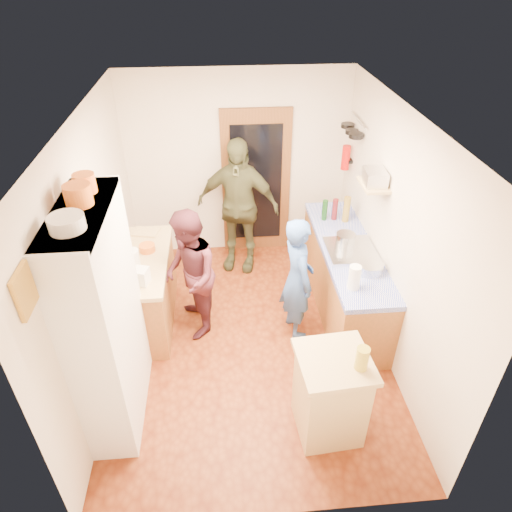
{
  "coord_description": "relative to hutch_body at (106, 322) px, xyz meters",
  "views": [
    {
      "loc": [
        -0.26,
        -3.85,
        3.79
      ],
      "look_at": [
        0.09,
        0.15,
        1.06
      ],
      "focal_mm": 32.0,
      "sensor_mm": 36.0,
      "label": 1
    }
  ],
  "objects": [
    {
      "name": "floor",
      "position": [
        1.3,
        0.8,
        -1.11
      ],
      "size": [
        3.0,
        4.0,
        0.02
      ],
      "primitive_type": "cube",
      "color": "brown",
      "rests_on": "ground"
    },
    {
      "name": "ceiling",
      "position": [
        1.3,
        0.8,
        1.51
      ],
      "size": [
        3.0,
        4.0,
        0.02
      ],
      "primitive_type": "cube",
      "color": "silver",
      "rests_on": "ground"
    },
    {
      "name": "wall_back",
      "position": [
        1.3,
        2.81,
        0.2
      ],
      "size": [
        3.0,
        0.02,
        2.6
      ],
      "primitive_type": "cube",
      "color": "beige",
      "rests_on": "ground"
    },
    {
      "name": "wall_front",
      "position": [
        1.3,
        -1.21,
        0.2
      ],
      "size": [
        3.0,
        0.02,
        2.6
      ],
      "primitive_type": "cube",
      "color": "beige",
      "rests_on": "ground"
    },
    {
      "name": "wall_left",
      "position": [
        -0.21,
        0.8,
        0.2
      ],
      "size": [
        0.02,
        4.0,
        2.6
      ],
      "primitive_type": "cube",
      "color": "beige",
      "rests_on": "ground"
    },
    {
      "name": "wall_right",
      "position": [
        2.81,
        0.8,
        0.2
      ],
      "size": [
        0.02,
        4.0,
        2.6
      ],
      "primitive_type": "cube",
      "color": "beige",
      "rests_on": "ground"
    },
    {
      "name": "door_frame",
      "position": [
        1.55,
        2.77,
        -0.05
      ],
      "size": [
        0.95,
        0.06,
        2.1
      ],
      "primitive_type": "cube",
      "color": "brown",
      "rests_on": "ground"
    },
    {
      "name": "door_glass",
      "position": [
        1.55,
        2.74,
        -0.05
      ],
      "size": [
        0.7,
        0.02,
        1.7
      ],
      "primitive_type": "cube",
      "color": "black",
      "rests_on": "door_frame"
    },
    {
      "name": "hutch_body",
      "position": [
        0.0,
        0.0,
        0.0
      ],
      "size": [
        0.4,
        1.2,
        2.2
      ],
      "primitive_type": "cube",
      "color": "white",
      "rests_on": "ground"
    },
    {
      "name": "hutch_top_shelf",
      "position": [
        0.0,
        0.0,
        1.08
      ],
      "size": [
        0.4,
        1.14,
        0.04
      ],
      "primitive_type": "cube",
      "color": "white",
      "rests_on": "hutch_body"
    },
    {
      "name": "plate_stack",
      "position": [
        0.0,
        -0.28,
        1.15
      ],
      "size": [
        0.25,
        0.25,
        0.1
      ],
      "primitive_type": "cylinder",
      "color": "white",
      "rests_on": "hutch_top_shelf"
    },
    {
      "name": "orange_pot_a",
      "position": [
        0.0,
        0.08,
        1.18
      ],
      "size": [
        0.2,
        0.2,
        0.16
      ],
      "primitive_type": "cylinder",
      "color": "orange",
      "rests_on": "hutch_top_shelf"
    },
    {
      "name": "orange_pot_b",
      "position": [
        0.0,
        0.29,
        1.18
      ],
      "size": [
        0.17,
        0.17,
        0.15
      ],
      "primitive_type": "cylinder",
      "color": "orange",
      "rests_on": "hutch_top_shelf"
    },
    {
      "name": "left_counter_base",
      "position": [
        0.1,
        1.25,
        -0.68
      ],
      "size": [
        0.6,
        1.4,
        0.85
      ],
      "primitive_type": "cube",
      "color": "#A05A28",
      "rests_on": "ground"
    },
    {
      "name": "left_counter_top",
      "position": [
        0.1,
        1.25,
        -0.23
      ],
      "size": [
        0.64,
        1.44,
        0.05
      ],
      "primitive_type": "cube",
      "color": "tan",
      "rests_on": "left_counter_base"
    },
    {
      "name": "toaster",
      "position": [
        0.15,
        0.81,
        -0.11
      ],
      "size": [
        0.26,
        0.21,
        0.17
      ],
      "primitive_type": "cube",
      "rotation": [
        0.0,
        0.0,
        -0.28
      ],
      "color": "white",
      "rests_on": "left_counter_top"
    },
    {
      "name": "kettle",
      "position": [
        0.05,
        1.12,
        -0.1
      ],
      "size": [
        0.21,
        0.21,
        0.19
      ],
      "primitive_type": "cylinder",
      "rotation": [
        0.0,
        0.0,
        -0.3
      ],
      "color": "white",
      "rests_on": "left_counter_top"
    },
    {
      "name": "orange_bowl",
      "position": [
        0.18,
        1.4,
        -0.16
      ],
      "size": [
        0.2,
        0.2,
        0.08
      ],
      "primitive_type": "cylinder",
      "rotation": [
        0.0,
        0.0,
        -0.13
      ],
      "color": "orange",
      "rests_on": "left_counter_top"
    },
    {
      "name": "chopping_board",
      "position": [
        0.12,
        1.81,
        -0.19
      ],
      "size": [
        0.34,
        0.28,
        0.02
      ],
      "primitive_type": "cube",
      "rotation": [
        0.0,
        0.0,
        -0.22
      ],
      "color": "tan",
      "rests_on": "left_counter_top"
    },
    {
      "name": "right_counter_base",
      "position": [
        2.5,
        1.3,
        -0.68
      ],
      "size": [
        0.6,
        2.2,
        0.84
      ],
      "primitive_type": "cube",
      "color": "#A05A28",
      "rests_on": "ground"
    },
    {
      "name": "right_counter_top",
      "position": [
        2.5,
        1.3,
        -0.23
      ],
      "size": [
        0.62,
        2.22,
        0.06
      ],
      "primitive_type": "cube",
      "color": "#0418A7",
      "rests_on": "right_counter_base"
    },
    {
      "name": "hob",
      "position": [
        2.5,
        1.18,
        -0.18
      ],
      "size": [
        0.55,
        0.58,
        0.04
      ],
      "primitive_type": "cube",
      "color": "silver",
      "rests_on": "right_counter_top"
    },
    {
      "name": "pot_on_hob",
      "position": [
        2.45,
        1.28,
        -0.09
      ],
      "size": [
        0.22,
        0.22,
        0.14
      ],
      "primitive_type": "cylinder",
      "color": "silver",
      "rests_on": "hob"
    },
    {
      "name": "bottle_a",
      "position": [
        2.35,
        1.95,
        -0.06
      ],
      "size": [
        0.09,
        0.09,
        0.27
      ],
      "primitive_type": "cylinder",
      "rotation": [
        0.0,
        0.0,
        0.32
      ],
      "color": "#143F14",
      "rests_on": "right_counter_top"
    },
    {
      "name": "bottle_b",
      "position": [
        2.48,
        1.95,
        -0.06
      ],
      "size": [
        0.08,
        0.08,
        0.28
      ],
      "primitive_type": "cylinder",
      "rotation": [
        0.0,
        0.0,
        -0.21
      ],
      "color": "#591419",
      "rests_on": "right_counter_top"
    },
    {
      "name": "bottle_c",
      "position": [
        2.61,
        1.88,
        -0.03
      ],
      "size": [
        0.09,
        0.09,
        0.34
      ],
      "primitive_type": "cylinder",
      "rotation": [
        0.0,
        0.0,
        -0.11
      ],
      "color": "olive",
      "rests_on": "right_counter_top"
    },
    {
      "name": "paper_towel",
      "position": [
        2.35,
        0.53,
        -0.07
      ],
      "size": [
        0.15,
        0.15,
        0.27
      ],
      "primitive_type": "cylinder",
      "rotation": [
        0.0,
        0.0,
        -0.21
      ],
      "color": "white",
      "rests_on": "right_counter_top"
    },
    {
      "name": "mixing_bowl",
      "position": [
        2.6,
        0.79,
        -0.15
      ],
      "size": [
        0.32,
        0.32,
        0.11
      ],
      "primitive_type": "cylinder",
      "rotation": [
        0.0,
        0.0,
        -0.14
      ],
      "color": "silver",
      "rests_on": "right_counter_top"
    },
    {
      "name": "island_base",
      "position": [
        1.94,
        -0.43,
        -0.67
      ],
      "size": [
        0.59,
        0.59,
        0.86
      ],
      "primitive_type": "cube",
      "rotation": [
        0.0,
        0.0,
        0.08
      ],
      "color": "tan",
      "rests_on": "ground"
    },
    {
      "name": "island_top",
      "position": [
        1.94,
        -0.43,
        -0.22
      ],
      "size": [
        0.67,
        0.67,
        0.05
      ],
      "primitive_type": "cube",
      "rotation": [
        0.0,
        0.0,
        0.08
      ],
      "color": "tan",
      "rests_on": "island_base"
    },
    {
      "name": "cutting_board",
      "position": [
        1.89,
        -0.38,
        -0.21
      ],
      "size": [
        0.37,
        0.31,
        0.02
      ],
      "primitive_type": "cube",
      "rotation": [
        0.0,
        0.0,
        0.08
      ],
      "color": "white",
      "rests_on": "island_top"
    },
    {
      "name": "oil_jar",
      "position": [
        2.13,
        -0.53,
        -0.08
      ],
      "size": [
        0.12,
        0.12,
        0.22
      ],
      "primitive_type": "cylinder",
      "rotation": [
        0.0,
        0.0,
        0.08
      ],
      "color": "#AD9E2D",
      "rests_on": "island_top"
    },
    {
      "name": "pan_rail",
      "position": [
        2.76,
        2.33,
        0.95
      ],
      "size": [
        0.02,
        0.65,
        0.02
      ],
      "primitive_type": "cylinder",
      "rotation": [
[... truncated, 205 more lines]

